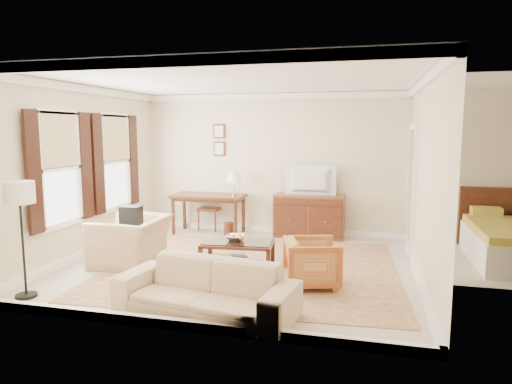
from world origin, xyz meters
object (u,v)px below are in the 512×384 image
at_px(sideboard, 309,216).
at_px(tv, 310,171).
at_px(striped_armchair, 312,260).
at_px(coffee_table, 238,248).
at_px(writing_desk, 208,200).
at_px(sofa, 206,280).
at_px(club_armchair, 131,233).

relative_size(sideboard, tv, 1.42).
height_order(sideboard, striped_armchair, sideboard).
distance_m(sideboard, coffee_table, 2.59).
distance_m(writing_desk, sofa, 4.27).
bearing_deg(striped_armchair, coffee_table, 52.90).
bearing_deg(sideboard, club_armchair, -135.20).
bearing_deg(sofa, club_armchair, 147.86).
distance_m(writing_desk, sideboard, 2.11).
height_order(striped_armchair, sofa, sofa).
xyz_separation_m(tv, club_armchair, (-2.56, -2.52, -0.84)).
height_order(writing_desk, club_armchair, club_armchair).
relative_size(sideboard, sofa, 0.66).
distance_m(writing_desk, tv, 2.18).
bearing_deg(coffee_table, tv, 72.29).
distance_m(writing_desk, club_armchair, 2.42).
height_order(tv, sofa, tv).
relative_size(writing_desk, sideboard, 1.08).
bearing_deg(coffee_table, sofa, -86.24).
bearing_deg(striped_armchair, writing_desk, 25.98).
bearing_deg(club_armchair, tv, 133.22).
distance_m(tv, sofa, 4.33).
xyz_separation_m(coffee_table, striped_armchair, (1.20, -0.45, 0.02)).
xyz_separation_m(writing_desk, coffee_table, (1.30, -2.29, -0.36)).
xyz_separation_m(tv, coffee_table, (-0.78, -2.45, -1.00)).
distance_m(writing_desk, coffee_table, 2.66).
bearing_deg(writing_desk, tv, 4.31).
distance_m(tv, coffee_table, 2.75).
bearing_deg(sideboard, coffee_table, -107.57).
xyz_separation_m(coffee_table, club_armchair, (-1.77, -0.07, 0.16)).
distance_m(tv, club_armchair, 3.68).
relative_size(striped_armchair, sofa, 0.35).
distance_m(sideboard, club_armchair, 3.60).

